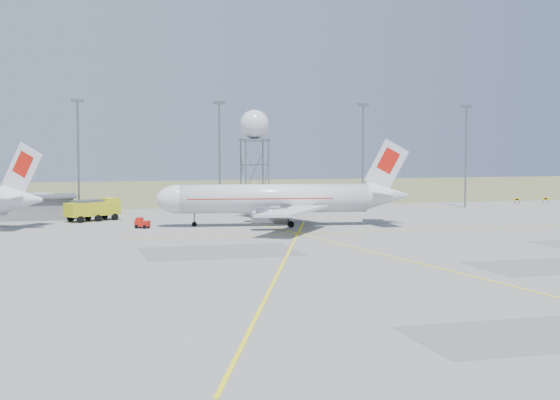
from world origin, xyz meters
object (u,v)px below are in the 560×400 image
object	(u,v)px
airliner_main	(278,199)
fire_truck	(94,210)
radar_tower	(254,156)
baggage_tug	(142,224)

from	to	relation	value
airliner_main	fire_truck	distance (m)	31.47
radar_tower	fire_truck	xyz separation A→B (m)	(-28.32, -4.41, -8.81)
airliner_main	radar_tower	bearing A→B (deg)	-84.42
radar_tower	baggage_tug	bearing A→B (deg)	-140.17
fire_truck	airliner_main	bearing A→B (deg)	-59.34
radar_tower	baggage_tug	xyz separation A→B (m)	(-21.80, -18.18, -9.95)
airliner_main	radar_tower	distance (m)	20.97
airliner_main	fire_truck	world-z (taller)	airliner_main
radar_tower	baggage_tug	distance (m)	30.07
airliner_main	radar_tower	xyz separation A→B (m)	(1.05, 19.93, 6.43)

